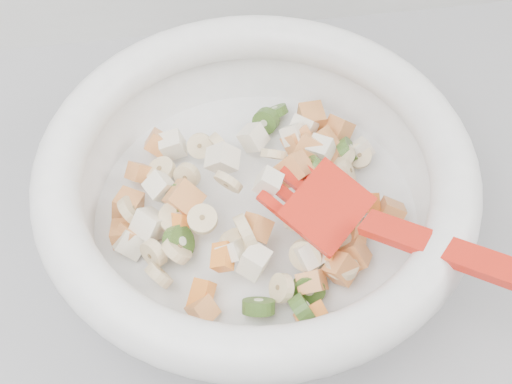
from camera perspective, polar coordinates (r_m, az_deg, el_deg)
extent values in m
cylinder|color=white|center=(0.62, 0.00, -2.08)|extent=(0.29, 0.29, 0.02)
torus|color=white|center=(0.57, 0.00, 1.78)|extent=(0.36, 0.36, 0.04)
cylinder|color=beige|center=(0.57, -7.78, -6.62)|extent=(0.03, 0.03, 0.03)
cylinder|color=beige|center=(0.58, 6.29, -3.59)|extent=(0.04, 0.03, 0.03)
cylinder|color=beige|center=(0.59, 3.13, 1.61)|extent=(0.03, 0.03, 0.02)
cylinder|color=beige|center=(0.59, -6.58, -2.05)|extent=(0.03, 0.04, 0.02)
cylinder|color=beige|center=(0.57, -1.67, -4.22)|extent=(0.03, 0.04, 0.02)
cylinder|color=beige|center=(0.62, -5.54, 1.28)|extent=(0.03, 0.03, 0.03)
cylinder|color=beige|center=(0.57, 5.44, -3.49)|extent=(0.03, 0.03, 0.03)
cylinder|color=beige|center=(0.57, 6.84, -5.90)|extent=(0.03, 0.03, 0.02)
cylinder|color=beige|center=(0.58, -8.19, -4.90)|extent=(0.02, 0.03, 0.03)
cylinder|color=beige|center=(0.58, -6.36, -4.65)|extent=(0.03, 0.03, 0.03)
cylinder|color=beige|center=(0.64, -2.92, 3.75)|extent=(0.02, 0.03, 0.03)
cylinder|color=beige|center=(0.61, -9.92, -1.50)|extent=(0.03, 0.03, 0.03)
cylinder|color=beige|center=(0.56, -0.89, -3.14)|extent=(0.02, 0.04, 0.04)
cylinder|color=beige|center=(0.64, 8.27, 2.86)|extent=(0.03, 0.03, 0.02)
cylinder|color=beige|center=(0.64, -4.52, 3.71)|extent=(0.03, 0.03, 0.03)
cylinder|color=beige|center=(0.56, 2.04, -7.69)|extent=(0.02, 0.02, 0.02)
cylinder|color=beige|center=(0.63, -7.62, 1.72)|extent=(0.04, 0.04, 0.02)
cylinder|color=beige|center=(0.58, -2.24, 0.80)|extent=(0.03, 0.03, 0.03)
cylinder|color=beige|center=(0.58, -4.29, -2.17)|extent=(0.03, 0.03, 0.01)
cylinder|color=beige|center=(0.61, 1.43, 3.03)|extent=(0.03, 0.02, 0.03)
cylinder|color=beige|center=(0.57, 3.22, -1.95)|extent=(0.03, 0.03, 0.03)
cylinder|color=beige|center=(0.62, 7.25, 1.58)|extent=(0.02, 0.03, 0.03)
cylinder|color=beige|center=(0.64, 6.94, 2.77)|extent=(0.03, 0.03, 0.03)
cylinder|color=beige|center=(0.57, 4.03, -5.06)|extent=(0.03, 0.03, 0.04)
cube|color=#F49F4D|center=(0.58, 7.74, -5.02)|extent=(0.03, 0.03, 0.04)
cube|color=#F49F4D|center=(0.66, 6.59, 4.95)|extent=(0.03, 0.03, 0.03)
cube|color=#F49F4D|center=(0.60, 3.82, 1.52)|extent=(0.02, 0.02, 0.02)
cube|color=#F49F4D|center=(0.67, 4.45, 5.92)|extent=(0.02, 0.03, 0.02)
cube|color=#F49F4D|center=(0.63, -9.34, 1.54)|extent=(0.03, 0.03, 0.03)
cube|color=#F49F4D|center=(0.57, 0.02, -2.87)|extent=(0.03, 0.03, 0.03)
cube|color=#F49F4D|center=(0.64, 3.38, 4.07)|extent=(0.03, 0.03, 0.03)
cube|color=#F49F4D|center=(0.63, 4.32, 3.63)|extent=(0.03, 0.03, 0.03)
cube|color=#F49F4D|center=(0.61, 10.66, -1.75)|extent=(0.03, 0.03, 0.03)
cube|color=#F49F4D|center=(0.59, -5.78, -0.50)|extent=(0.04, 0.04, 0.04)
cube|color=#F49F4D|center=(0.59, 4.65, -0.98)|extent=(0.03, 0.03, 0.03)
cube|color=#F49F4D|center=(0.65, 5.78, 3.47)|extent=(0.03, 0.04, 0.04)
cube|color=#F49F4D|center=(0.64, 5.30, 4.08)|extent=(0.03, 0.03, 0.03)
cube|color=#F49F4D|center=(0.62, -10.18, -1.10)|extent=(0.03, 0.03, 0.03)
cube|color=#F49F4D|center=(0.60, -10.21, -3.67)|extent=(0.03, 0.03, 0.03)
cube|color=#F49F4D|center=(0.65, -7.75, 3.85)|extent=(0.03, 0.03, 0.03)
cube|color=#F49F4D|center=(0.56, 4.49, -7.19)|extent=(0.03, 0.03, 0.03)
cube|color=#F49F4D|center=(0.61, -10.55, -3.33)|extent=(0.02, 0.03, 0.02)
cube|color=#F49F4D|center=(0.59, 7.72, -3.21)|extent=(0.03, 0.03, 0.03)
cube|color=#F49F4D|center=(0.57, 6.82, -6.10)|extent=(0.03, 0.03, 0.03)
cube|color=#F49F4D|center=(0.59, 3.08, 1.82)|extent=(0.04, 0.03, 0.04)
cube|color=#F49F4D|center=(0.56, -4.28, -9.40)|extent=(0.03, 0.03, 0.03)
cylinder|color=#69AF3A|center=(0.58, -6.20, -4.02)|extent=(0.03, 0.03, 0.04)
cylinder|color=#69AF3A|center=(0.68, 1.59, 6.43)|extent=(0.03, 0.03, 0.03)
cylinder|color=#69AF3A|center=(0.61, 4.34, 1.90)|extent=(0.03, 0.03, 0.03)
cylinder|color=#69AF3A|center=(0.56, 0.20, -9.16)|extent=(0.04, 0.03, 0.03)
cylinder|color=#69AF3A|center=(0.59, -6.17, -0.52)|extent=(0.02, 0.03, 0.03)
cylinder|color=#69AF3A|center=(0.58, 4.92, -4.63)|extent=(0.02, 0.03, 0.03)
cylinder|color=#69AF3A|center=(0.56, 4.25, -7.70)|extent=(0.03, 0.02, 0.03)
cylinder|color=#69AF3A|center=(0.56, 3.76, -9.39)|extent=(0.03, 0.04, 0.03)
cylinder|color=#69AF3A|center=(0.67, 0.80, 5.70)|extent=(0.03, 0.03, 0.03)
cylinder|color=#69AF3A|center=(0.64, 7.34, 3.32)|extent=(0.03, 0.03, 0.03)
cube|color=white|center=(0.64, 2.97, 4.61)|extent=(0.03, 0.03, 0.03)
cube|color=white|center=(0.65, 8.46, 3.37)|extent=(0.02, 0.02, 0.03)
cube|color=white|center=(0.56, -0.14, -5.58)|extent=(0.03, 0.03, 0.03)
cube|color=white|center=(0.61, -2.70, 2.67)|extent=(0.03, 0.03, 0.03)
cube|color=white|center=(0.59, -8.51, -2.55)|extent=(0.04, 0.04, 0.03)
cube|color=white|center=(0.57, 0.98, 0.77)|extent=(0.03, 0.02, 0.02)
cube|color=white|center=(0.57, 4.21, -4.97)|extent=(0.03, 0.03, 0.03)
cube|color=white|center=(0.56, -1.99, -4.78)|extent=(0.03, 0.02, 0.03)
cube|color=white|center=(0.60, -10.08, -4.11)|extent=(0.03, 0.03, 0.03)
cube|color=white|center=(0.61, -7.67, 0.42)|extent=(0.03, 0.03, 0.03)
cube|color=white|center=(0.63, 5.21, 3.45)|extent=(0.03, 0.03, 0.02)
cube|color=white|center=(0.64, -6.69, 3.76)|extent=(0.02, 0.02, 0.03)
cube|color=white|center=(0.59, 4.98, -1.14)|extent=(0.03, 0.03, 0.03)
cube|color=white|center=(0.65, 3.75, 5.00)|extent=(0.03, 0.04, 0.03)
cube|color=white|center=(0.64, -0.21, 4.39)|extent=(0.03, 0.03, 0.03)
cube|color=white|center=(0.61, 7.78, -1.19)|extent=(0.02, 0.03, 0.03)
cube|color=orange|center=(0.57, 5.22, -4.82)|extent=(0.03, 0.03, 0.02)
cube|color=orange|center=(0.56, -4.38, -8.24)|extent=(0.03, 0.03, 0.03)
cube|color=orange|center=(0.59, -6.31, -2.78)|extent=(0.03, 0.03, 0.03)
cube|color=orange|center=(0.55, 4.45, -9.85)|extent=(0.03, 0.02, 0.02)
cube|color=orange|center=(0.61, 8.74, -0.90)|extent=(0.03, 0.02, 0.02)
cube|color=orange|center=(0.56, -2.66, -5.21)|extent=(0.02, 0.02, 0.02)
cube|color=red|center=(0.57, 5.72, -1.19)|extent=(0.08, 0.08, 0.03)
cube|color=red|center=(0.59, 3.82, 1.80)|extent=(0.03, 0.03, 0.01)
cube|color=red|center=(0.58, 3.01, 0.88)|extent=(0.03, 0.03, 0.01)
cube|color=red|center=(0.58, 2.18, -0.06)|extent=(0.03, 0.03, 0.01)
cube|color=red|center=(0.57, 1.33, -1.02)|extent=(0.03, 0.03, 0.01)
cube|color=red|center=(0.52, 18.08, -5.58)|extent=(0.15, 0.15, 0.06)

